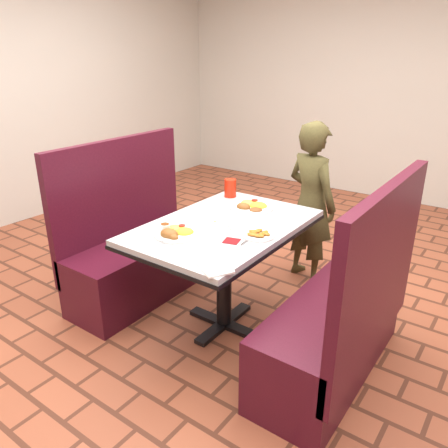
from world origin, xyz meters
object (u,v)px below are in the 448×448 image
(dining_table, at_px, (224,238))
(booth_bench_right, at_px, (339,324))
(near_dinner_plate, at_px, (176,231))
(far_dinner_plate, at_px, (252,205))
(booth_bench_left, at_px, (139,253))
(plantain_plate, at_px, (258,234))
(diner_person, at_px, (311,204))
(red_tumbler, at_px, (230,188))

(dining_table, relative_size, booth_bench_right, 1.01)
(near_dinner_plate, distance_m, far_dinner_plate, 0.66)
(dining_table, height_order, booth_bench_left, booth_bench_left)
(dining_table, bearing_deg, plantain_plate, -8.53)
(dining_table, bearing_deg, near_dinner_plate, -111.37)
(diner_person, distance_m, near_dinner_plate, 1.32)
(dining_table, bearing_deg, booth_bench_right, 0.00)
(far_dinner_plate, bearing_deg, booth_bench_right, -22.84)
(far_dinner_plate, height_order, plantain_plate, far_dinner_plate)
(far_dinner_plate, distance_m, plantain_plate, 0.48)
(near_dinner_plate, relative_size, plantain_plate, 1.36)
(far_dinner_plate, bearing_deg, dining_table, -88.30)
(plantain_plate, bearing_deg, near_dinner_plate, -145.88)
(dining_table, bearing_deg, far_dinner_plate, 91.70)
(near_dinner_plate, height_order, plantain_plate, near_dinner_plate)
(booth_bench_right, bearing_deg, near_dinner_plate, -161.26)
(dining_table, xyz_separation_m, far_dinner_plate, (-0.01, 0.34, 0.12))
(booth_bench_left, relative_size, booth_bench_right, 1.00)
(far_dinner_plate, xyz_separation_m, red_tumbler, (-0.28, 0.14, 0.04))
(dining_table, xyz_separation_m, near_dinner_plate, (-0.12, -0.31, 0.13))
(dining_table, distance_m, booth_bench_right, 0.86)
(near_dinner_plate, bearing_deg, plantain_plate, 34.12)
(booth_bench_right, height_order, near_dinner_plate, booth_bench_right)
(booth_bench_right, distance_m, diner_person, 1.21)
(booth_bench_left, height_order, red_tumbler, booth_bench_left)
(booth_bench_right, xyz_separation_m, far_dinner_plate, (-0.81, 0.34, 0.45))
(booth_bench_left, height_order, diner_person, diner_person)
(booth_bench_left, height_order, near_dinner_plate, booth_bench_left)
(plantain_plate, bearing_deg, booth_bench_left, 177.78)
(booth_bench_left, relative_size, diner_person, 0.93)
(diner_person, xyz_separation_m, red_tumbler, (-0.43, -0.49, 0.17))
(plantain_plate, bearing_deg, far_dinner_plate, 126.95)
(plantain_plate, bearing_deg, booth_bench_right, 4.57)
(plantain_plate, distance_m, red_tumbler, 0.77)
(dining_table, bearing_deg, red_tumbler, 121.10)
(plantain_plate, relative_size, red_tumbler, 1.48)
(red_tumbler, bearing_deg, near_dinner_plate, -78.17)
(booth_bench_left, distance_m, booth_bench_right, 1.60)
(booth_bench_left, bearing_deg, near_dinner_plate, -24.80)
(plantain_plate, height_order, red_tumbler, red_tumbler)
(booth_bench_right, relative_size, diner_person, 0.93)
(diner_person, distance_m, red_tumbler, 0.68)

